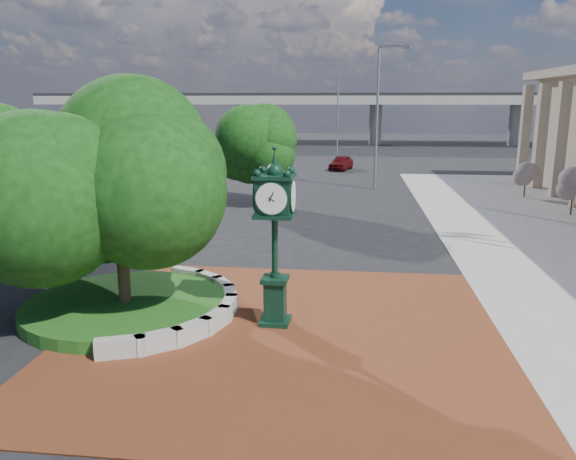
{
  "coord_description": "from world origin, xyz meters",
  "views": [
    {
      "loc": [
        1.8,
        -15.54,
        6.34
      ],
      "look_at": [
        -0.16,
        1.5,
        2.39
      ],
      "focal_mm": 35.0,
      "sensor_mm": 36.0,
      "label": 1
    }
  ],
  "objects_px": {
    "parked_car": "(341,163)",
    "post_clock": "(275,231)",
    "street_lamp_near": "(381,107)",
    "street_lamp_far": "(340,113)"
  },
  "relations": [
    {
      "from": "street_lamp_far",
      "to": "street_lamp_near",
      "type": "bearing_deg",
      "value": -79.8
    },
    {
      "from": "post_clock",
      "to": "street_lamp_near",
      "type": "relative_size",
      "value": 0.5
    },
    {
      "from": "street_lamp_near",
      "to": "street_lamp_far",
      "type": "height_order",
      "value": "street_lamp_near"
    },
    {
      "from": "parked_car",
      "to": "street_lamp_near",
      "type": "relative_size",
      "value": 0.39
    },
    {
      "from": "street_lamp_near",
      "to": "street_lamp_far",
      "type": "distance_m",
      "value": 18.96
    },
    {
      "from": "post_clock",
      "to": "parked_car",
      "type": "height_order",
      "value": "post_clock"
    },
    {
      "from": "post_clock",
      "to": "street_lamp_far",
      "type": "xyz_separation_m",
      "value": [
        0.65,
        44.9,
        2.39
      ]
    },
    {
      "from": "parked_car",
      "to": "post_clock",
      "type": "bearing_deg",
      "value": -77.17
    },
    {
      "from": "parked_car",
      "to": "street_lamp_near",
      "type": "height_order",
      "value": "street_lamp_near"
    },
    {
      "from": "street_lamp_near",
      "to": "parked_car",
      "type": "bearing_deg",
      "value": 103.99
    }
  ]
}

